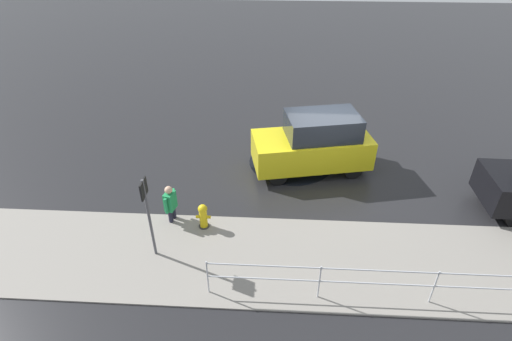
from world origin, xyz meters
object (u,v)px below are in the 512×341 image
at_px(fire_hydrant, 203,216).
at_px(pedestrian, 170,202).
at_px(moving_hatchback, 314,143).
at_px(sign_post, 147,208).

relative_size(fire_hydrant, pedestrian, 0.66).
bearing_deg(pedestrian, moving_hatchback, -144.66).
bearing_deg(fire_hydrant, sign_post, 45.94).
distance_m(moving_hatchback, sign_post, 6.20).
xyz_separation_m(moving_hatchback, sign_post, (4.36, 4.37, 0.55)).
bearing_deg(moving_hatchback, fire_hydrant, 44.74).
bearing_deg(moving_hatchback, pedestrian, 35.34).
height_order(moving_hatchback, pedestrian, moving_hatchback).
relative_size(moving_hatchback, fire_hydrant, 5.19).
bearing_deg(pedestrian, fire_hydrant, 166.08).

